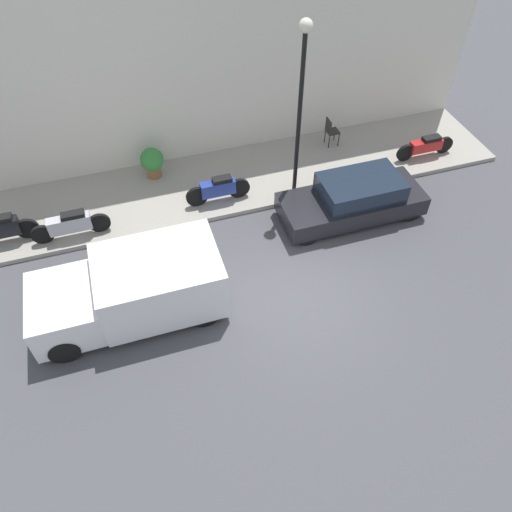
{
  "coord_description": "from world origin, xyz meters",
  "views": [
    {
      "loc": [
        -6.99,
        3.4,
        9.94
      ],
      "look_at": [
        1.19,
        0.8,
        0.6
      ],
      "focal_mm": 35.0,
      "sensor_mm": 36.0,
      "label": 1
    }
  ],
  "objects_px": {
    "delivery_van": "(131,289)",
    "motorcycle_blue": "(218,189)",
    "motorcycle_black": "(0,229)",
    "cafe_chair": "(331,130)",
    "motorcycle_red": "(426,146)",
    "potted_plant": "(152,161)",
    "parked_car": "(354,199)",
    "streetlamp": "(301,89)",
    "scooter_silver": "(70,224)"
  },
  "relations": [
    {
      "from": "streetlamp",
      "to": "parked_car",
      "type": "bearing_deg",
      "value": -137.03
    },
    {
      "from": "delivery_van",
      "to": "streetlamp",
      "type": "relative_size",
      "value": 0.86
    },
    {
      "from": "parked_car",
      "to": "scooter_silver",
      "type": "relative_size",
      "value": 1.95
    },
    {
      "from": "delivery_van",
      "to": "streetlamp",
      "type": "height_order",
      "value": "streetlamp"
    },
    {
      "from": "potted_plant",
      "to": "streetlamp",
      "type": "bearing_deg",
      "value": -117.18
    },
    {
      "from": "scooter_silver",
      "to": "motorcycle_black",
      "type": "relative_size",
      "value": 1.09
    },
    {
      "from": "motorcycle_black",
      "to": "streetlamp",
      "type": "distance_m",
      "value": 8.77
    },
    {
      "from": "parked_car",
      "to": "motorcycle_black",
      "type": "bearing_deg",
      "value": 79.68
    },
    {
      "from": "motorcycle_black",
      "to": "motorcycle_blue",
      "type": "bearing_deg",
      "value": -91.09
    },
    {
      "from": "delivery_van",
      "to": "cafe_chair",
      "type": "bearing_deg",
      "value": -55.87
    },
    {
      "from": "delivery_van",
      "to": "cafe_chair",
      "type": "height_order",
      "value": "delivery_van"
    },
    {
      "from": "motorcycle_red",
      "to": "parked_car",
      "type": "bearing_deg",
      "value": 117.17
    },
    {
      "from": "scooter_silver",
      "to": "streetlamp",
      "type": "xyz_separation_m",
      "value": [
        -0.02,
        -6.48,
        2.89
      ]
    },
    {
      "from": "scooter_silver",
      "to": "streetlamp",
      "type": "distance_m",
      "value": 7.1
    },
    {
      "from": "delivery_van",
      "to": "scooter_silver",
      "type": "relative_size",
      "value": 2.09
    },
    {
      "from": "delivery_van",
      "to": "motorcycle_black",
      "type": "xyz_separation_m",
      "value": [
        3.33,
        3.07,
        -0.22
      ]
    },
    {
      "from": "parked_car",
      "to": "streetlamp",
      "type": "distance_m",
      "value": 3.43
    },
    {
      "from": "parked_car",
      "to": "scooter_silver",
      "type": "distance_m",
      "value": 7.88
    },
    {
      "from": "motorcycle_red",
      "to": "motorcycle_blue",
      "type": "bearing_deg",
      "value": 90.86
    },
    {
      "from": "streetlamp",
      "to": "potted_plant",
      "type": "xyz_separation_m",
      "value": [
        2.0,
        3.9,
        -2.78
      ]
    },
    {
      "from": "motorcycle_blue",
      "to": "streetlamp",
      "type": "distance_m",
      "value": 3.69
    },
    {
      "from": "motorcycle_red",
      "to": "streetlamp",
      "type": "xyz_separation_m",
      "value": [
        -0.36,
        4.65,
        2.94
      ]
    },
    {
      "from": "motorcycle_red",
      "to": "streetlamp",
      "type": "relative_size",
      "value": 0.39
    },
    {
      "from": "delivery_van",
      "to": "cafe_chair",
      "type": "relative_size",
      "value": 4.59
    },
    {
      "from": "parked_car",
      "to": "cafe_chair",
      "type": "xyz_separation_m",
      "value": [
        3.28,
        -0.7,
        0.08
      ]
    },
    {
      "from": "parked_car",
      "to": "cafe_chair",
      "type": "bearing_deg",
      "value": -11.99
    },
    {
      "from": "motorcycle_black",
      "to": "streetlamp",
      "type": "relative_size",
      "value": 0.38
    },
    {
      "from": "scooter_silver",
      "to": "parked_car",
      "type": "bearing_deg",
      "value": -100.19
    },
    {
      "from": "parked_car",
      "to": "motorcycle_red",
      "type": "height_order",
      "value": "parked_car"
    },
    {
      "from": "scooter_silver",
      "to": "motorcycle_blue",
      "type": "distance_m",
      "value": 4.21
    },
    {
      "from": "potted_plant",
      "to": "cafe_chair",
      "type": "relative_size",
      "value": 1.02
    },
    {
      "from": "parked_car",
      "to": "scooter_silver",
      "type": "bearing_deg",
      "value": 79.81
    },
    {
      "from": "scooter_silver",
      "to": "motorcycle_blue",
      "type": "height_order",
      "value": "motorcycle_blue"
    },
    {
      "from": "motorcycle_black",
      "to": "cafe_chair",
      "type": "bearing_deg",
      "value": -81.45
    },
    {
      "from": "motorcycle_blue",
      "to": "streetlamp",
      "type": "height_order",
      "value": "streetlamp"
    },
    {
      "from": "parked_car",
      "to": "delivery_van",
      "type": "distance_m",
      "value": 6.68
    },
    {
      "from": "delivery_van",
      "to": "cafe_chair",
      "type": "distance_m",
      "value": 8.67
    },
    {
      "from": "motorcycle_blue",
      "to": "potted_plant",
      "type": "height_order",
      "value": "potted_plant"
    },
    {
      "from": "motorcycle_blue",
      "to": "cafe_chair",
      "type": "bearing_deg",
      "value": -68.74
    },
    {
      "from": "potted_plant",
      "to": "parked_car",
      "type": "bearing_deg",
      "value": -123.09
    },
    {
      "from": "motorcycle_black",
      "to": "cafe_chair",
      "type": "xyz_separation_m",
      "value": [
        1.54,
        -10.25,
        0.08
      ]
    },
    {
      "from": "motorcycle_red",
      "to": "cafe_chair",
      "type": "relative_size",
      "value": 2.08
    },
    {
      "from": "scooter_silver",
      "to": "streetlamp",
      "type": "height_order",
      "value": "streetlamp"
    },
    {
      "from": "cafe_chair",
      "to": "parked_car",
      "type": "bearing_deg",
      "value": 168.01
    },
    {
      "from": "parked_car",
      "to": "potted_plant",
      "type": "height_order",
      "value": "parked_car"
    },
    {
      "from": "delivery_van",
      "to": "motorcycle_blue",
      "type": "relative_size",
      "value": 2.3
    },
    {
      "from": "potted_plant",
      "to": "cafe_chair",
      "type": "bearing_deg",
      "value": -90.91
    },
    {
      "from": "motorcycle_black",
      "to": "motorcycle_blue",
      "type": "relative_size",
      "value": 1.01
    },
    {
      "from": "motorcycle_red",
      "to": "potted_plant",
      "type": "height_order",
      "value": "potted_plant"
    },
    {
      "from": "motorcycle_blue",
      "to": "motorcycle_red",
      "type": "bearing_deg",
      "value": -89.14
    }
  ]
}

